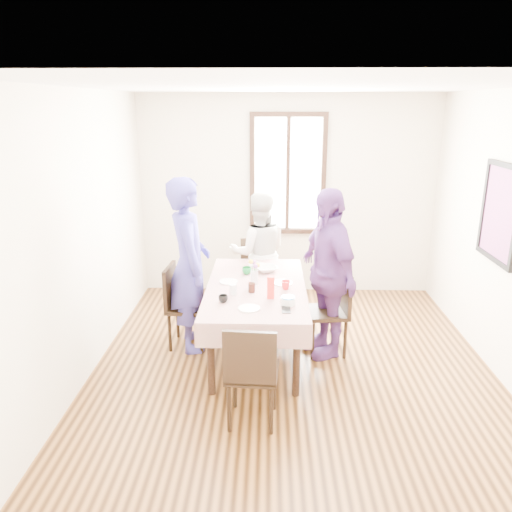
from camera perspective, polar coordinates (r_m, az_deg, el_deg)
name	(u,v)px	position (r m, az deg, el deg)	size (l,w,h in m)	color
ground	(292,369)	(5.12, 4.20, -12.86)	(4.50, 4.50, 0.00)	black
back_wall	(287,196)	(6.79, 3.63, 6.87)	(4.00, 4.00, 0.00)	beige
window_frame	(288,174)	(6.73, 3.69, 9.36)	(1.02, 0.06, 1.62)	black
window_pane	(288,174)	(6.74, 3.69, 9.37)	(0.90, 0.02, 1.50)	white
art_poster	(500,213)	(5.33, 26.31, 4.45)	(0.04, 0.76, 0.96)	red
dining_table	(256,320)	(5.25, 0.02, -7.42)	(0.89, 1.72, 0.75)	black
tablecloth	(256,286)	(5.10, 0.02, -3.53)	(1.01, 1.84, 0.01)	#530505
chair_left	(188,307)	(5.44, -7.82, -5.79)	(0.42, 0.42, 0.91)	black
chair_right	(326,312)	(5.30, 8.12, -6.41)	(0.42, 0.42, 0.91)	black
chair_far	(259,276)	(6.32, 0.31, -2.29)	(0.42, 0.42, 0.91)	black
chair_near	(252,372)	(4.16, -0.44, -13.20)	(0.42, 0.42, 0.91)	black
person_left	(188,265)	(5.27, -7.82, -1.02)	(0.68, 0.45, 1.86)	#393288
person_far	(259,253)	(6.20, 0.31, 0.37)	(0.75, 0.58, 1.54)	silver
person_right	(326,273)	(5.14, 8.11, -1.98)	(1.04, 0.43, 1.78)	#582F70
mug_black	(223,299)	(4.69, -3.80, -4.93)	(0.09, 0.09, 0.07)	black
mug_flag	(286,285)	(5.01, 3.43, -3.35)	(0.09, 0.09, 0.09)	red
mug_green	(247,271)	(5.44, -1.07, -1.70)	(0.10, 0.10, 0.08)	#0C7226
serving_bowl	(266,269)	(5.52, 1.21, -1.52)	(0.24, 0.24, 0.06)	white
juice_carton	(271,287)	(4.76, 1.71, -3.60)	(0.07, 0.07, 0.22)	red
butter_tub	(288,301)	(4.64, 3.70, -5.21)	(0.14, 0.14, 0.07)	white
jam_jar	(252,288)	(4.92, -0.50, -3.68)	(0.07, 0.07, 0.10)	black
drinking_glass	(233,289)	(4.87, -2.66, -3.86)	(0.07, 0.07, 0.10)	silver
smartphone	(286,310)	(4.53, 3.49, -6.19)	(0.08, 0.16, 0.01)	black
flower_vase	(254,277)	(5.12, -0.21, -2.49)	(0.07, 0.07, 0.15)	silver
plate_left	(229,282)	(5.21, -3.17, -2.97)	(0.20, 0.20, 0.01)	white
plate_right	(283,283)	(5.18, 3.10, -3.12)	(0.20, 0.20, 0.01)	white
plate_far	(257,265)	(5.75, 0.09, -0.99)	(0.20, 0.20, 0.01)	white
plate_near	(249,308)	(4.55, -0.80, -6.05)	(0.20, 0.20, 0.01)	white
butter_lid	(288,297)	(4.62, 3.71, -4.75)	(0.12, 0.12, 0.01)	blue
flower_bunch	(254,266)	(5.08, -0.21, -1.17)	(0.09, 0.09, 0.10)	yellow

